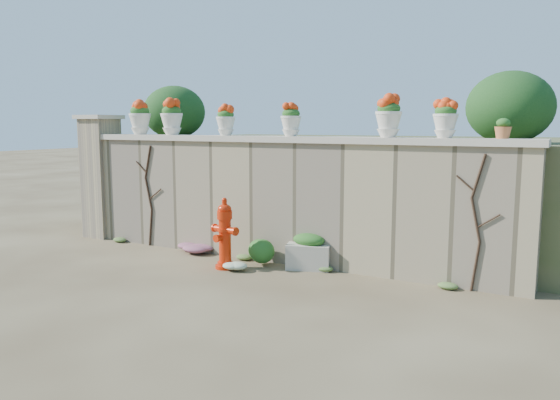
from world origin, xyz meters
The scene contains 21 objects.
ground centered at (0.00, 0.00, 0.00)m, with size 80.00×80.00×0.00m, color #4B3B25.
stone_wall centered at (0.00, 1.80, 1.00)m, with size 8.00×0.40×2.00m, color #968664.
wall_cap centered at (0.00, 1.80, 2.05)m, with size 8.10×0.52×0.10m, color beige.
gate_pillar centered at (-4.15, 1.80, 1.26)m, with size 0.72×0.72×2.48m.
raised_fill centered at (0.00, 5.00, 1.00)m, with size 9.00×6.00×2.00m, color #384C23.
back_shrub_left centered at (-3.20, 3.00, 2.55)m, with size 1.30×1.30×1.10m, color #143814.
back_shrub_right centered at (3.40, 3.00, 2.55)m, with size 1.30×1.30×1.10m, color #143814.
vine_left centered at (-2.67, 1.58, 0.99)m, with size 0.60×0.04×1.91m.
vine_right centered at (3.23, 1.58, 0.99)m, with size 0.60×0.04×1.91m.
fire_hydrant centered at (-0.48, 0.91, 0.57)m, with size 0.49×0.35×1.13m.
planter_box centered at (0.70, 1.55, 0.26)m, with size 0.77×0.59×0.57m.
green_shrub centered at (-0.12, 1.38, 0.27)m, with size 0.57×0.52×0.55m, color #1E5119.
magenta_clump centered at (-1.62, 1.51, 0.11)m, with size 0.83×0.55×0.22m, color #C0268F.
white_flowers centered at (-0.23, 0.85, 0.09)m, with size 0.52×0.42×0.19m, color white.
urn_pot_0 centered at (-3.04, 1.80, 2.42)m, with size 0.41×0.41×0.64m.
urn_pot_1 centered at (-2.26, 1.80, 2.41)m, with size 0.41×0.41×0.64m.
urn_pot_2 centered at (-1.05, 1.80, 2.36)m, with size 0.33×0.33×0.52m.
urn_pot_3 centered at (0.24, 1.80, 2.36)m, with size 0.34×0.34×0.53m.
urn_pot_4 centered at (1.88, 1.80, 2.40)m, with size 0.39×0.39×0.61m.
urn_pot_5 centered at (2.71, 1.80, 2.37)m, with size 0.35×0.35×0.55m.
terracotta_pot centered at (3.47, 1.80, 2.22)m, with size 0.22×0.22×0.26m.
Camera 1 is at (4.46, -6.10, 2.29)m, focal length 35.00 mm.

